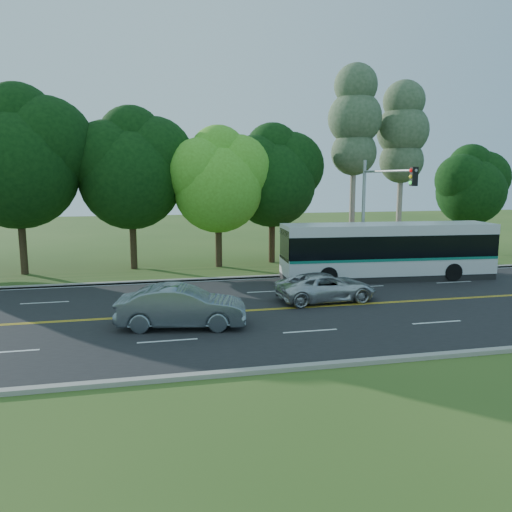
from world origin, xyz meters
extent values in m
plane|color=#32541C|center=(0.00, 0.00, 0.00)|extent=(120.00, 120.00, 0.00)
cube|color=black|center=(0.00, 0.00, 0.01)|extent=(60.00, 14.00, 0.02)
cube|color=gray|center=(0.00, 7.15, 0.07)|extent=(60.00, 0.30, 0.15)
cube|color=gray|center=(0.00, -7.15, 0.07)|extent=(60.00, 0.30, 0.15)
cube|color=#32541C|center=(0.00, 9.00, 0.05)|extent=(60.00, 4.00, 0.10)
cube|color=gold|center=(0.00, -0.08, 0.02)|extent=(57.00, 0.10, 0.00)
cube|color=gold|center=(0.00, 0.08, 0.02)|extent=(57.00, 0.10, 0.00)
cube|color=silver|center=(-11.50, -3.50, 0.02)|extent=(2.20, 0.12, 0.00)
cube|color=silver|center=(-6.00, -3.50, 0.02)|extent=(2.20, 0.12, 0.00)
cube|color=silver|center=(-0.50, -3.50, 0.02)|extent=(2.20, 0.12, 0.00)
cube|color=silver|center=(5.00, -3.50, 0.02)|extent=(2.20, 0.12, 0.00)
cube|color=silver|center=(-11.50, 3.50, 0.02)|extent=(2.20, 0.12, 0.00)
cube|color=silver|center=(-6.00, 3.50, 0.02)|extent=(2.20, 0.12, 0.00)
cube|color=silver|center=(-0.50, 3.50, 0.02)|extent=(2.20, 0.12, 0.00)
cube|color=silver|center=(5.00, 3.50, 0.02)|extent=(2.20, 0.12, 0.00)
cube|color=silver|center=(10.50, 3.50, 0.02)|extent=(2.20, 0.12, 0.00)
cube|color=silver|center=(0.00, 6.85, 0.02)|extent=(57.00, 0.12, 0.00)
cube|color=silver|center=(0.00, -6.85, 0.02)|extent=(57.00, 0.12, 0.00)
cylinder|color=black|center=(-14.00, 11.00, 1.98)|extent=(0.44, 0.44, 3.96)
sphere|color=black|center=(-14.00, 11.00, 6.48)|extent=(7.20, 7.20, 7.20)
sphere|color=black|center=(-12.38, 11.30, 7.92)|extent=(5.76, 5.76, 5.76)
sphere|color=black|center=(-13.90, 11.40, 9.18)|extent=(4.68, 4.68, 4.68)
cylinder|color=black|center=(-7.50, 12.00, 1.80)|extent=(0.44, 0.44, 3.60)
sphere|color=black|center=(-7.50, 12.00, 5.91)|extent=(6.60, 6.60, 6.60)
sphere|color=black|center=(-6.02, 12.30, 7.23)|extent=(5.28, 5.28, 5.28)
sphere|color=black|center=(-8.82, 11.80, 7.06)|extent=(4.95, 4.95, 4.95)
sphere|color=black|center=(-7.40, 12.40, 8.38)|extent=(4.29, 4.29, 4.29)
cylinder|color=black|center=(-2.00, 11.00, 1.62)|extent=(0.44, 0.44, 3.24)
sphere|color=#4E981F|center=(-2.00, 11.00, 5.27)|extent=(5.80, 5.80, 5.80)
sphere|color=#4E981F|center=(-0.69, 11.30, 6.43)|extent=(4.64, 4.64, 4.64)
sphere|color=#4E981F|center=(-3.16, 10.80, 6.29)|extent=(4.35, 4.35, 4.35)
sphere|color=#4E981F|center=(-1.90, 11.40, 7.45)|extent=(3.77, 3.77, 3.77)
cylinder|color=black|center=(2.00, 12.50, 1.71)|extent=(0.44, 0.44, 3.42)
sphere|color=black|center=(2.00, 12.50, 5.52)|extent=(6.00, 6.00, 6.00)
sphere|color=black|center=(3.35, 12.80, 6.72)|extent=(4.80, 4.80, 4.80)
sphere|color=black|center=(0.80, 12.30, 6.57)|extent=(4.50, 4.50, 4.50)
sphere|color=black|center=(2.10, 12.90, 7.77)|extent=(3.90, 3.90, 3.90)
cylinder|color=gray|center=(8.00, 12.50, 4.90)|extent=(0.40, 0.40, 9.80)
sphere|color=#354E30|center=(8.00, 12.50, 7.70)|extent=(3.23, 3.23, 3.23)
sphere|color=#354E30|center=(8.00, 12.50, 10.08)|extent=(3.80, 3.80, 3.80)
sphere|color=#354E30|center=(8.00, 12.50, 12.32)|extent=(3.04, 3.04, 3.04)
cylinder|color=gray|center=(12.00, 13.00, 4.55)|extent=(0.40, 0.40, 9.10)
sphere|color=#354E30|center=(12.00, 13.00, 7.15)|extent=(3.23, 3.23, 3.23)
sphere|color=#354E30|center=(12.00, 13.00, 9.36)|extent=(3.80, 3.80, 3.80)
sphere|color=#354E30|center=(12.00, 13.00, 11.44)|extent=(3.04, 3.04, 3.04)
cylinder|color=black|center=(18.00, 13.00, 1.53)|extent=(0.44, 0.44, 3.06)
sphere|color=black|center=(18.00, 13.00, 4.88)|extent=(5.20, 5.20, 5.20)
sphere|color=black|center=(19.17, 13.30, 5.92)|extent=(4.16, 4.16, 4.16)
sphere|color=black|center=(16.96, 12.80, 5.79)|extent=(3.90, 3.90, 3.90)
sphere|color=black|center=(18.10, 13.40, 6.83)|extent=(3.38, 3.38, 3.38)
sphere|color=#A40D37|center=(3.00, 8.20, 0.75)|extent=(1.50, 1.50, 1.50)
sphere|color=#A40D37|center=(4.00, 8.20, 0.75)|extent=(1.50, 1.50, 1.50)
sphere|color=#A40D37|center=(5.00, 8.20, 0.75)|extent=(1.50, 1.50, 1.50)
sphere|color=#A40D37|center=(6.00, 8.20, 0.75)|extent=(1.50, 1.50, 1.50)
sphere|color=#A40D37|center=(7.00, 8.20, 0.75)|extent=(1.50, 1.50, 1.50)
sphere|color=#A40D37|center=(8.00, 8.20, 0.75)|extent=(1.50, 1.50, 1.50)
sphere|color=#A40D37|center=(9.00, 8.20, 0.75)|extent=(1.50, 1.50, 1.50)
sphere|color=#A40D37|center=(10.00, 8.20, 0.75)|extent=(1.50, 1.50, 1.50)
sphere|color=#A40D37|center=(11.00, 8.20, 0.75)|extent=(1.50, 1.50, 1.50)
cube|color=olive|center=(10.00, 7.40, 0.20)|extent=(3.50, 1.40, 0.40)
cylinder|color=#999CA1|center=(6.50, 7.30, 3.50)|extent=(0.20, 0.20, 7.00)
cylinder|color=#999CA1|center=(6.50, 4.30, 6.30)|extent=(0.14, 6.00, 0.14)
cube|color=black|center=(6.50, 1.50, 6.00)|extent=(0.32, 0.28, 0.95)
sphere|color=red|center=(6.33, 1.50, 6.30)|extent=(0.18, 0.18, 0.18)
sphere|color=yellow|center=(6.33, 1.50, 6.00)|extent=(0.18, 0.18, 0.18)
sphere|color=#19D833|center=(6.33, 1.50, 5.70)|extent=(0.18, 0.18, 0.18)
cube|color=silver|center=(7.22, 5.29, 0.90)|extent=(12.61, 3.44, 1.03)
cube|color=black|center=(7.22, 5.29, 2.06)|extent=(12.55, 3.48, 1.29)
cube|color=silver|center=(7.22, 5.29, 2.99)|extent=(12.61, 3.44, 0.58)
cube|color=#0C705B|center=(7.22, 5.29, 1.35)|extent=(12.55, 3.49, 0.15)
cube|color=black|center=(1.03, 5.69, 2.15)|extent=(0.22, 2.44, 1.77)
cube|color=#19E54C|center=(1.04, 5.69, 3.15)|extent=(0.15, 1.59, 0.23)
cube|color=black|center=(7.22, 5.29, 0.20)|extent=(12.60, 3.33, 0.36)
cylinder|color=black|center=(3.16, 4.31, 0.54)|extent=(1.05, 0.36, 1.04)
cylinder|color=black|center=(3.32, 6.79, 0.54)|extent=(1.05, 0.36, 1.04)
cylinder|color=black|center=(10.62, 3.83, 0.54)|extent=(1.05, 0.36, 1.04)
cylinder|color=black|center=(10.78, 6.31, 0.54)|extent=(1.05, 0.36, 1.04)
imported|color=slate|center=(-5.35, -1.88, 0.86)|extent=(5.31, 2.60, 1.68)
imported|color=silver|center=(1.79, 0.98, 0.70)|extent=(5.01, 2.57, 1.35)
camera|label=1|loc=(-6.61, -21.38, 5.95)|focal=35.00mm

